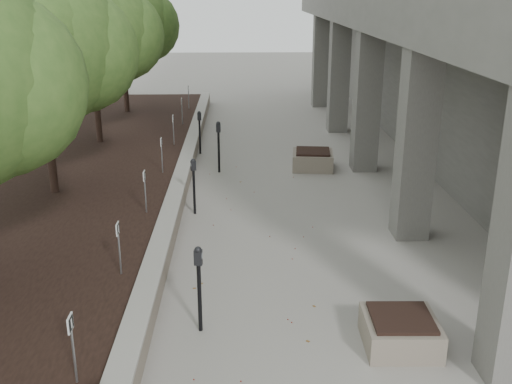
{
  "coord_description": "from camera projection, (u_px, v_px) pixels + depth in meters",
  "views": [
    {
      "loc": [
        -0.27,
        -5.86,
        5.11
      ],
      "look_at": [
        0.09,
        6.5,
        0.85
      ],
      "focal_mm": 41.62,
      "sensor_mm": 36.0,
      "label": 1
    }
  ],
  "objects": [
    {
      "name": "parking_meter_4",
      "position": [
        219.0,
        147.0,
        17.15
      ],
      "size": [
        0.15,
        0.11,
        1.52
      ],
      "primitive_type": null,
      "rotation": [
        0.0,
        0.0,
        0.03
      ],
      "color": "black",
      "rests_on": "ground"
    },
    {
      "name": "crabapple_tree_5",
      "position": [
        122.0,
        42.0,
        23.08
      ],
      "size": [
        4.6,
        4.0,
        5.44
      ],
      "primitive_type": null,
      "color": "#395D23",
      "rests_on": "planting_bed"
    },
    {
      "name": "parking_sign_7",
      "position": [
        182.0,
        111.0,
        21.51
      ],
      "size": [
        0.04,
        0.22,
        0.96
      ],
      "primitive_type": null,
      "color": "black",
      "rests_on": "planting_bed"
    },
    {
      "name": "crabapple_tree_4",
      "position": [
        93.0,
        56.0,
        18.35
      ],
      "size": [
        4.6,
        4.0,
        5.44
      ],
      "primitive_type": null,
      "color": "#395D23",
      "rests_on": "planting_bed"
    },
    {
      "name": "parking_sign_5",
      "position": [
        162.0,
        155.0,
        15.84
      ],
      "size": [
        0.04,
        0.22,
        0.96
      ],
      "primitive_type": null,
      "color": "black",
      "rests_on": "planting_bed"
    },
    {
      "name": "planter_back",
      "position": [
        313.0,
        159.0,
        17.68
      ],
      "size": [
        1.3,
        1.3,
        0.55
      ],
      "primitive_type": null,
      "rotation": [
        0.0,
        0.0,
        -0.1
      ],
      "color": "gray",
      "rests_on": "ground"
    },
    {
      "name": "parking_sign_2",
      "position": [
        73.0,
        350.0,
        7.33
      ],
      "size": [
        0.04,
        0.22,
        0.96
      ],
      "primitive_type": null,
      "color": "black",
      "rests_on": "planting_bed"
    },
    {
      "name": "retaining_wall",
      "position": [
        181.0,
        183.0,
        15.59
      ],
      "size": [
        0.39,
        26.0,
        0.5
      ],
      "primitive_type": null,
      "color": "gray",
      "rests_on": "ground"
    },
    {
      "name": "parking_sign_3",
      "position": [
        119.0,
        249.0,
        10.17
      ],
      "size": [
        0.04,
        0.22,
        0.96
      ],
      "primitive_type": null,
      "color": "black",
      "rests_on": "planting_bed"
    },
    {
      "name": "planting_bed",
      "position": [
        40.0,
        186.0,
        15.5
      ],
      "size": [
        7.0,
        26.0,
        0.4
      ],
      "primitive_type": "cube",
      "color": "black",
      "rests_on": "ground"
    },
    {
      "name": "parking_sign_6",
      "position": [
        173.0,
        130.0,
        18.67
      ],
      "size": [
        0.04,
        0.22,
        0.96
      ],
      "primitive_type": null,
      "color": "black",
      "rests_on": "planting_bed"
    },
    {
      "name": "parking_meter_3",
      "position": [
        194.0,
        186.0,
        13.97
      ],
      "size": [
        0.16,
        0.14,
        1.37
      ],
      "primitive_type": null,
      "rotation": [
        0.0,
        0.0,
        0.37
      ],
      "color": "black",
      "rests_on": "ground"
    },
    {
      "name": "planter_front",
      "position": [
        400.0,
        331.0,
        8.88
      ],
      "size": [
        1.1,
        1.1,
        0.5
      ],
      "primitive_type": null,
      "rotation": [
        0.0,
        0.0,
        -0.03
      ],
      "color": "gray",
      "rests_on": "ground"
    },
    {
      "name": "crabapple_tree_3",
      "position": [
        42.0,
        80.0,
        13.63
      ],
      "size": [
        4.6,
        4.0,
        5.44
      ],
      "primitive_type": null,
      "color": "#395D23",
      "rests_on": "planting_bed"
    },
    {
      "name": "berry_scatter",
      "position": [
        249.0,
        256.0,
        11.93
      ],
      "size": [
        3.3,
        14.1,
        0.02
      ],
      "primitive_type": null,
      "color": "maroon",
      "rests_on": "ground"
    },
    {
      "name": "parking_meter_5",
      "position": [
        200.0,
        133.0,
        19.1
      ],
      "size": [
        0.16,
        0.13,
        1.4
      ],
      "primitive_type": null,
      "rotation": [
        0.0,
        0.0,
        0.25
      ],
      "color": "black",
      "rests_on": "ground"
    },
    {
      "name": "parking_meter_2",
      "position": [
        199.0,
        289.0,
        9.12
      ],
      "size": [
        0.16,
        0.12,
        1.44
      ],
      "primitive_type": null,
      "rotation": [
        0.0,
        0.0,
        -0.13
      ],
      "color": "black",
      "rests_on": "ground"
    },
    {
      "name": "parking_sign_8",
      "position": [
        189.0,
        97.0,
        24.34
      ],
      "size": [
        0.04,
        0.22,
        0.96
      ],
      "primitive_type": null,
      "color": "black",
      "rests_on": "planting_bed"
    },
    {
      "name": "parking_sign_4",
      "position": [
        145.0,
        192.0,
        13.0
      ],
      "size": [
        0.04,
        0.22,
        0.96
      ],
      "primitive_type": null,
      "color": "black",
      "rests_on": "planting_bed"
    }
  ]
}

